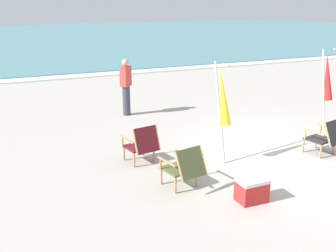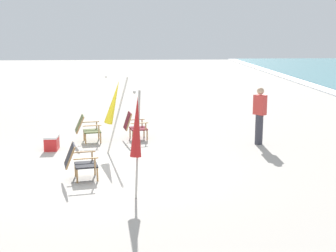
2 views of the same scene
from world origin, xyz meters
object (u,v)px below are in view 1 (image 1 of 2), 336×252
(beach_chair_mid_center, at_px, (184,166))
(umbrella_furled_red, at_px, (327,78))
(beach_chair_front_right, at_px, (326,136))
(beach_chair_far_center, at_px, (142,144))
(cooler_box, at_px, (252,190))
(person_near_chairs, at_px, (126,87))
(umbrella_furled_yellow, at_px, (223,98))

(beach_chair_mid_center, bearing_deg, umbrella_furled_red, 17.91)
(beach_chair_front_right, bearing_deg, beach_chair_far_center, 163.03)
(cooler_box, bearing_deg, beach_chair_far_center, 116.70)
(beach_chair_front_right, height_order, person_near_chairs, person_near_chairs)
(beach_chair_mid_center, xyz_separation_m, beach_chair_front_right, (3.48, 0.21, 0.00))
(beach_chair_far_center, xyz_separation_m, person_near_chairs, (0.82, 3.58, 0.41))
(beach_chair_front_right, xyz_separation_m, cooler_box, (-2.65, -1.07, -0.23))
(beach_chair_mid_center, relative_size, umbrella_furled_yellow, 0.40)
(beach_chair_mid_center, xyz_separation_m, cooler_box, (0.83, -0.86, -0.23))
(beach_chair_mid_center, xyz_separation_m, umbrella_furled_red, (4.62, 1.49, 0.95))
(beach_chair_mid_center, height_order, umbrella_furled_yellow, umbrella_furled_yellow)
(umbrella_furled_yellow, xyz_separation_m, cooler_box, (-0.44, -1.74, -1.14))
(umbrella_furled_yellow, bearing_deg, beach_chair_far_center, 162.81)
(umbrella_furled_red, height_order, umbrella_furled_yellow, umbrella_furled_red)
(beach_chair_front_right, xyz_separation_m, umbrella_furled_red, (1.15, 1.28, 0.95))
(umbrella_furled_red, xyz_separation_m, person_near_chairs, (-4.09, 3.45, -0.54))
(beach_chair_far_center, bearing_deg, umbrella_furled_yellow, -17.19)
(beach_chair_far_center, height_order, person_near_chairs, person_near_chairs)
(person_near_chairs, bearing_deg, beach_chair_mid_center, -96.23)
(beach_chair_mid_center, bearing_deg, person_near_chairs, 83.77)
(beach_chair_far_center, bearing_deg, umbrella_furled_red, 1.55)
(beach_chair_mid_center, relative_size, umbrella_furled_red, 0.39)
(beach_chair_far_center, relative_size, umbrella_furled_red, 0.39)
(umbrella_furled_red, xyz_separation_m, cooler_box, (-3.80, -2.35, -1.18))
(beach_chair_mid_center, relative_size, person_near_chairs, 0.50)
(beach_chair_far_center, distance_m, person_near_chairs, 3.70)
(beach_chair_front_right, relative_size, umbrella_furled_red, 0.38)
(beach_chair_front_right, bearing_deg, cooler_box, -158.00)
(beach_chair_mid_center, distance_m, beach_chair_far_center, 1.39)
(beach_chair_front_right, xyz_separation_m, umbrella_furled_yellow, (-2.21, 0.67, 0.92))
(person_near_chairs, bearing_deg, umbrella_furled_yellow, -79.83)
(beach_chair_mid_center, xyz_separation_m, beach_chair_far_center, (-0.29, 1.36, 0.01))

